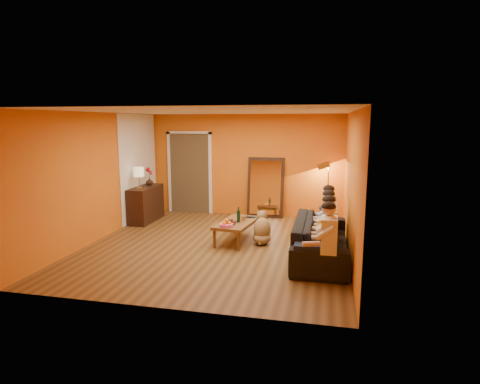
% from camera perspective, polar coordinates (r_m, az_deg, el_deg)
% --- Properties ---
extents(room_shell, '(5.00, 5.50, 2.60)m').
position_cam_1_polar(room_shell, '(8.05, -2.63, 2.04)').
color(room_shell, brown).
rests_on(room_shell, ground).
extents(white_accent, '(0.02, 1.90, 2.58)m').
position_cam_1_polar(white_accent, '(10.22, -14.20, 3.45)').
color(white_accent, white).
rests_on(white_accent, wall_left).
extents(doorway_recess, '(1.06, 0.30, 2.10)m').
position_cam_1_polar(doorway_recess, '(10.85, -6.93, 2.72)').
color(doorway_recess, '#3F2D19').
rests_on(doorway_recess, floor).
extents(door_jamb_left, '(0.08, 0.06, 2.20)m').
position_cam_1_polar(door_jamb_left, '(10.94, -9.96, 2.70)').
color(door_jamb_left, white).
rests_on(door_jamb_left, wall_back).
extents(door_jamb_right, '(0.08, 0.06, 2.20)m').
position_cam_1_polar(door_jamb_right, '(10.56, -4.22, 2.57)').
color(door_jamb_right, white).
rests_on(door_jamb_right, wall_back).
extents(door_header, '(1.22, 0.06, 0.08)m').
position_cam_1_polar(door_header, '(10.66, -7.27, 8.36)').
color(door_header, white).
rests_on(door_header, wall_back).
extents(mirror_frame, '(0.92, 0.27, 1.51)m').
position_cam_1_polar(mirror_frame, '(10.21, 3.66, 0.67)').
color(mirror_frame, black).
rests_on(mirror_frame, floor).
extents(mirror_glass, '(0.78, 0.21, 1.35)m').
position_cam_1_polar(mirror_glass, '(10.17, 3.62, 0.63)').
color(mirror_glass, white).
rests_on(mirror_glass, mirror_frame).
extents(sideboard, '(0.44, 1.18, 0.85)m').
position_cam_1_polar(sideboard, '(10.07, -13.24, -1.65)').
color(sideboard, black).
rests_on(sideboard, floor).
extents(table_lamp, '(0.24, 0.24, 0.51)m').
position_cam_1_polar(table_lamp, '(9.69, -14.16, 1.94)').
color(table_lamp, beige).
rests_on(table_lamp, sideboard).
extents(sofa, '(2.38, 0.93, 0.70)m').
position_cam_1_polar(sofa, '(7.35, 11.42, -6.53)').
color(sofa, black).
rests_on(sofa, floor).
extents(coffee_table, '(0.79, 1.30, 0.42)m').
position_cam_1_polar(coffee_table, '(8.18, -0.47, -5.63)').
color(coffee_table, brown).
rests_on(coffee_table, floor).
extents(floor_lamp, '(0.31, 0.25, 1.44)m').
position_cam_1_polar(floor_lamp, '(9.83, 12.37, -0.15)').
color(floor_lamp, gold).
rests_on(floor_lamp, floor).
extents(dog, '(0.48, 0.64, 0.67)m').
position_cam_1_polar(dog, '(8.05, 3.18, -4.99)').
color(dog, olive).
rests_on(dog, floor).
extents(person_far_left, '(0.70, 0.44, 1.22)m').
position_cam_1_polar(person_far_left, '(6.32, 12.51, -6.84)').
color(person_far_left, silver).
rests_on(person_far_left, sofa).
extents(person_mid_left, '(0.70, 0.44, 1.22)m').
position_cam_1_polar(person_mid_left, '(6.85, 12.51, -5.52)').
color(person_mid_left, '#EABE4E').
rests_on(person_mid_left, sofa).
extents(person_mid_right, '(0.70, 0.44, 1.22)m').
position_cam_1_polar(person_mid_right, '(7.38, 12.51, -4.39)').
color(person_mid_right, '#93B5E3').
rests_on(person_mid_right, sofa).
extents(person_far_right, '(0.70, 0.44, 1.22)m').
position_cam_1_polar(person_far_right, '(7.91, 12.52, -3.42)').
color(person_far_right, '#2E2E32').
rests_on(person_far_right, sofa).
extents(fruit_bowl, '(0.26, 0.26, 0.16)m').
position_cam_1_polar(fruit_bowl, '(7.70, -1.95, -4.39)').
color(fruit_bowl, '#E55192').
rests_on(fruit_bowl, coffee_table).
extents(wine_bottle, '(0.07, 0.07, 0.31)m').
position_cam_1_polar(wine_bottle, '(8.03, -0.21, -3.24)').
color(wine_bottle, black).
rests_on(wine_bottle, coffee_table).
extents(tumbler, '(0.14, 0.14, 0.10)m').
position_cam_1_polar(tumbler, '(8.20, 0.53, -3.71)').
color(tumbler, '#B27F3F').
rests_on(tumbler, coffee_table).
extents(laptop, '(0.35, 0.24, 0.03)m').
position_cam_1_polar(laptop, '(8.42, 1.25, -3.61)').
color(laptop, black).
rests_on(laptop, coffee_table).
extents(book_lower, '(0.22, 0.28, 0.03)m').
position_cam_1_polar(book_lower, '(7.97, -2.06, -4.39)').
color(book_lower, black).
rests_on(book_lower, coffee_table).
extents(book_mid, '(0.18, 0.23, 0.02)m').
position_cam_1_polar(book_mid, '(7.97, -1.97, -4.23)').
color(book_mid, red).
rests_on(book_mid, book_lower).
extents(book_upper, '(0.19, 0.23, 0.02)m').
position_cam_1_polar(book_upper, '(7.95, -2.08, -4.14)').
color(book_upper, black).
rests_on(book_upper, book_mid).
extents(vase, '(0.17, 0.17, 0.18)m').
position_cam_1_polar(vase, '(10.20, -12.76, 1.46)').
color(vase, black).
rests_on(vase, sideboard).
extents(flowers, '(0.17, 0.17, 0.45)m').
position_cam_1_polar(flowers, '(10.17, -12.81, 2.88)').
color(flowers, red).
rests_on(flowers, vase).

